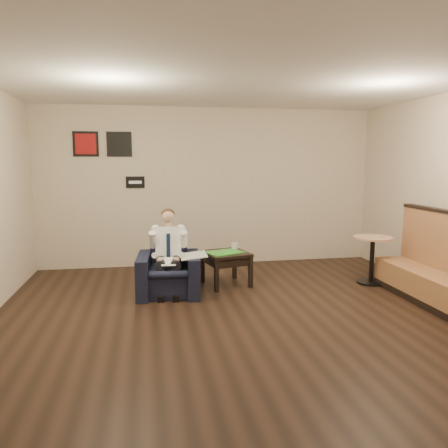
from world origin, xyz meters
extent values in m
plane|color=black|center=(0.00, 0.00, 0.00)|extent=(6.00, 6.00, 0.00)
cube|color=beige|center=(0.00, 3.00, 1.40)|extent=(6.00, 0.02, 2.80)
cube|color=beige|center=(0.00, -3.00, 1.40)|extent=(6.00, 0.02, 2.80)
cube|color=white|center=(0.00, 0.00, 2.80)|extent=(6.00, 6.00, 0.02)
cube|color=black|center=(-1.30, 2.98, 1.50)|extent=(0.32, 0.02, 0.20)
cube|color=#A31415|center=(-2.10, 2.98, 2.15)|extent=(0.42, 0.03, 0.42)
cube|color=black|center=(-1.55, 2.98, 2.15)|extent=(0.42, 0.03, 0.42)
cube|color=black|center=(-0.83, 1.26, 0.42)|extent=(0.92, 0.92, 0.83)
cube|color=white|center=(-0.85, 1.06, 0.51)|extent=(0.19, 0.27, 0.01)
cube|color=silver|center=(-0.49, 1.14, 0.57)|extent=(0.37, 0.46, 0.01)
cube|color=black|center=(0.04, 1.55, 0.25)|extent=(0.75, 0.75, 0.51)
cube|color=green|center=(0.02, 1.52, 0.51)|extent=(0.60, 0.52, 0.01)
cylinder|color=white|center=(0.21, 1.73, 0.56)|extent=(0.11, 0.11, 0.11)
cube|color=black|center=(0.06, 1.74, 0.51)|extent=(0.16, 0.09, 0.01)
cube|color=#98633B|center=(2.59, 0.09, 0.60)|extent=(0.56, 2.35, 1.20)
cylinder|color=tan|center=(2.26, 1.26, 0.36)|extent=(0.74, 0.74, 0.73)
camera|label=1|loc=(-1.11, -4.77, 1.86)|focal=35.00mm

